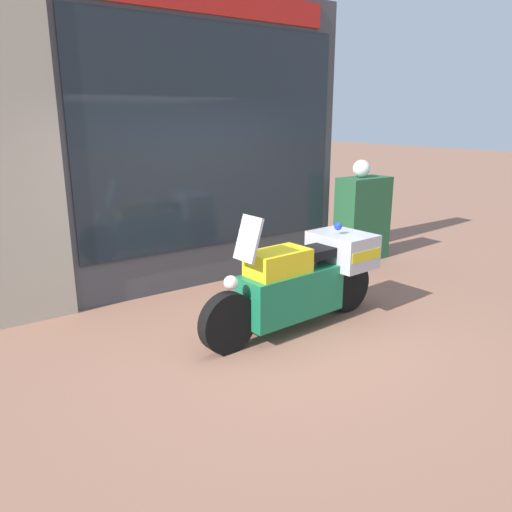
# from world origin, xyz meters

# --- Properties ---
(ground_plane) EXTENTS (60.00, 60.00, 0.00)m
(ground_plane) POSITION_xyz_m (0.00, 0.00, 0.00)
(ground_plane) COLOR #8E604C
(shop_building) EXTENTS (5.01, 0.55, 3.84)m
(shop_building) POSITION_xyz_m (-0.40, 2.00, 1.93)
(shop_building) COLOR #424247
(shop_building) RESTS_ON ground
(window_display) EXTENTS (3.60, 0.30, 2.11)m
(window_display) POSITION_xyz_m (0.40, 2.03, 0.50)
(window_display) COLOR slate
(window_display) RESTS_ON ground
(paramedic_motorcycle) EXTENTS (2.38, 0.74, 1.33)m
(paramedic_motorcycle) POSITION_xyz_m (0.41, -0.06, 0.56)
(paramedic_motorcycle) COLOR black
(paramedic_motorcycle) RESTS_ON ground
(utility_cabinet) EXTENTS (0.85, 0.45, 1.33)m
(utility_cabinet) POSITION_xyz_m (2.93, 1.46, 0.66)
(utility_cabinet) COLOR #235633
(utility_cabinet) RESTS_ON ground
(white_helmet) EXTENTS (0.27, 0.27, 0.27)m
(white_helmet) POSITION_xyz_m (2.89, 1.50, 1.46)
(white_helmet) COLOR white
(white_helmet) RESTS_ON utility_cabinet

